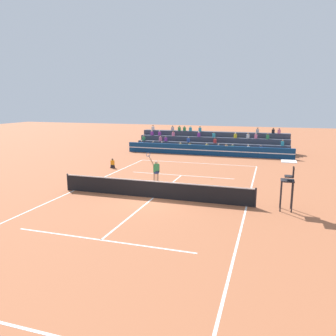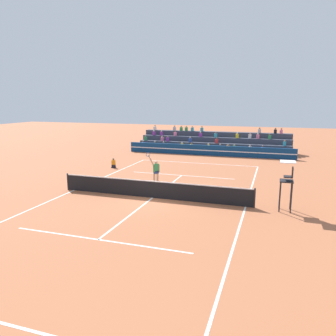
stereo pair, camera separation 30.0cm
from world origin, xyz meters
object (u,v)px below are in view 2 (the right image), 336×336
(ball_kid_courtside, at_px, (114,164))
(tennis_player, at_px, (156,171))
(tennis_ball, at_px, (212,179))
(umpire_chair, at_px, (287,179))

(ball_kid_courtside, distance_m, tennis_player, 7.34)
(ball_kid_courtside, height_order, tennis_ball, ball_kid_courtside)
(tennis_player, bearing_deg, ball_kid_courtside, 140.83)
(umpire_chair, xyz_separation_m, tennis_player, (-8.42, 2.87, -0.73))
(umpire_chair, distance_m, tennis_ball, 7.97)
(umpire_chair, bearing_deg, tennis_ball, 130.68)
(ball_kid_courtside, relative_size, tennis_ball, 12.43)
(tennis_player, height_order, tennis_ball, tennis_player)
(ball_kid_courtside, bearing_deg, tennis_ball, -9.94)
(umpire_chair, bearing_deg, ball_kid_courtside, 152.00)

